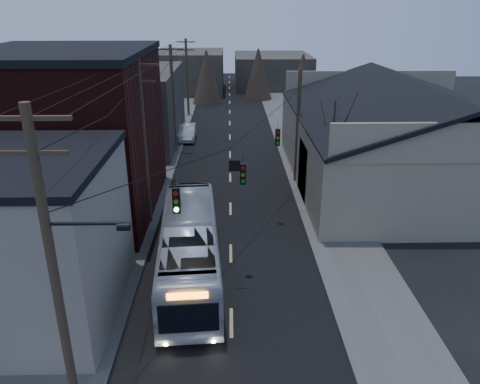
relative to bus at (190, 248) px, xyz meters
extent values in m
cube|color=black|center=(2.02, 18.19, -1.58)|extent=(9.00, 110.00, 0.02)
cube|color=#474744|center=(-4.48, 18.19, -1.53)|extent=(4.00, 110.00, 0.12)
cube|color=#474744|center=(8.52, 18.19, -1.53)|extent=(4.00, 110.00, 0.12)
cube|color=gray|center=(-6.98, -2.81, 1.91)|extent=(8.00, 8.00, 7.00)
cube|color=black|center=(-7.98, 8.19, 3.41)|extent=(10.00, 12.00, 10.00)
cube|color=#332F29|center=(-7.48, 24.19, 1.91)|extent=(9.00, 14.00, 7.00)
cube|color=gray|center=(15.02, 13.19, 0.91)|extent=(16.00, 20.00, 5.00)
cube|color=black|center=(11.02, 13.19, 4.71)|extent=(8.16, 20.60, 2.86)
cube|color=black|center=(19.02, 13.19, 4.71)|extent=(8.16, 20.60, 2.86)
cube|color=#332F29|center=(-3.98, 53.19, 1.41)|extent=(10.00, 12.00, 6.00)
cube|color=#332F29|center=(9.02, 58.19, 0.91)|extent=(12.00, 14.00, 5.00)
cone|color=black|center=(8.52, 8.19, 2.01)|extent=(0.40, 0.40, 7.20)
cylinder|color=#382B1E|center=(-2.98, -8.81, 3.66)|extent=(0.28, 0.28, 10.50)
cube|color=#382B1E|center=(-2.98, -8.81, 8.51)|extent=(2.20, 0.12, 0.12)
cylinder|color=#382B1E|center=(-2.98, 6.19, 3.41)|extent=(0.28, 0.28, 10.00)
cube|color=#382B1E|center=(-2.98, 6.19, 8.01)|extent=(2.20, 0.12, 0.12)
cylinder|color=#382B1E|center=(-2.98, 21.19, 3.16)|extent=(0.28, 0.28, 9.50)
cube|color=#382B1E|center=(-2.98, 21.19, 7.51)|extent=(2.20, 0.12, 0.12)
cylinder|color=#382B1E|center=(-2.98, 36.19, 2.91)|extent=(0.28, 0.28, 9.00)
cube|color=#382B1E|center=(-2.98, 36.19, 7.01)|extent=(2.20, 0.12, 0.12)
cylinder|color=#382B1E|center=(7.02, 13.19, 2.66)|extent=(0.28, 0.28, 8.50)
cube|color=black|center=(0.02, -4.31, 4.36)|extent=(0.28, 0.20, 1.00)
cube|color=black|center=(2.62, 0.19, 3.76)|extent=(0.28, 0.20, 1.00)
cube|color=black|center=(4.82, 6.19, 3.86)|extent=(0.28, 0.20, 1.00)
imported|color=#B8BCC5|center=(0.00, 0.00, 0.00)|extent=(3.48, 11.60, 3.19)
imported|color=#A6A9AD|center=(-2.25, 25.44, -0.83)|extent=(1.67, 4.64, 1.52)
camera|label=1|loc=(2.03, -20.29, 11.14)|focal=35.00mm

